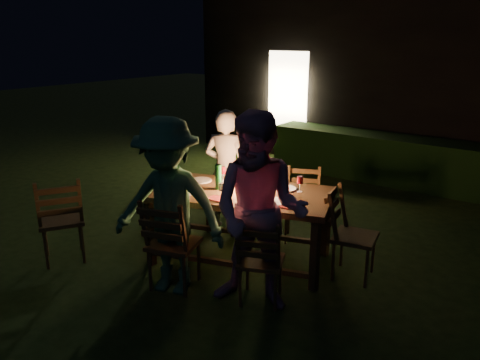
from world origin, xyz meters
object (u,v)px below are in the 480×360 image
Objects in this scene: chair_end at (352,250)px; dining_table at (240,198)px; chair_far_right at (301,218)px; person_opp_right at (260,213)px; chair_far_left at (226,209)px; bottle_table at (218,177)px; chair_spare at (63,234)px; person_house_side at (226,171)px; person_opp_left at (169,207)px; lantern at (246,177)px; chair_near_right at (260,275)px; chair_near_left at (174,259)px.

dining_table is at bearing -82.09° from chair_end.
chair_far_right is (0.28, 0.90, -0.46)m from dining_table.
chair_end is (0.89, -0.52, 0.02)m from chair_far_right.
person_opp_right is at bearing -61.24° from dining_table.
bottle_table is (0.43, -0.67, 0.68)m from chair_far_left.
bottle_table is (1.36, 1.10, 0.65)m from chair_spare.
chair_far_left is at bearing 92.42° from person_house_side.
person_opp_right reaches higher than person_house_side.
person_opp_left is (0.49, -1.51, 0.59)m from chair_far_left.
chair_far_left is at bearing -6.51° from chair_far_right.
chair_far_right is at bearing 177.08° from person_house_side.
lantern is at bearing 114.69° from person_opp_right.
person_opp_right reaches higher than dining_table.
dining_table is 1.00m from chair_far_left.
lantern is at bearing 60.11° from person_opp_left.
chair_end is (1.17, 0.39, -0.44)m from dining_table.
person_opp_left is at bearing 96.17° from chair_far_left.
person_opp_left is 6.24× the size of bottle_table.
chair_near_right is 0.87× the size of chair_spare.
lantern is at bearing 123.00° from person_house_side.
person_house_side is 1.88m from person_opp_right.
chair_end reaches higher than dining_table.
chair_far_right is 0.53× the size of person_opp_left.
chair_far_right is 0.89× the size of chair_spare.
chair_end is at bearing -29.03° from chair_spare.
chair_near_left is (-0.19, -0.87, -0.43)m from dining_table.
person_house_side reaches higher than chair_spare.
chair_far_left is 0.96× the size of chair_end.
person_house_side is 0.86m from bottle_table.
chair_end is 0.95× the size of chair_spare.
chair_far_left is 0.54× the size of person_opp_left.
chair_end is 3.53× the size of bottle_table.
bottle_table is at bearing 110.66° from chair_far_left.
chair_end is at bearing 18.30° from bottle_table.
chair_near_right is 0.98× the size of chair_far_right.
lantern is at bearing 27.65° from bottle_table.
dining_table is 2.10× the size of chair_spare.
chair_far_right is 1.72m from person_opp_right.
dining_table is 1.05m from chair_far_right.
lantern is at bearing -84.51° from chair_end.
person_opp_right reaches higher than person_opp_left.
chair_far_left is at bearing -106.78° from chair_end.
bottle_table is at bearing 75.86° from chair_near_left.
chair_spare is at bearing 174.26° from chair_near_left.
chair_spare is (-2.77, -1.56, 0.02)m from chair_end.
person_opp_left is 1.01m from lantern.
person_house_side is at bearing -9.41° from chair_far_right.
person_house_side is 0.86× the size of person_opp_right.
chair_near_left is at bearing 90.18° from person_opp_left.
person_opp_left is (-0.84, -0.33, 0.60)m from chair_near_right.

